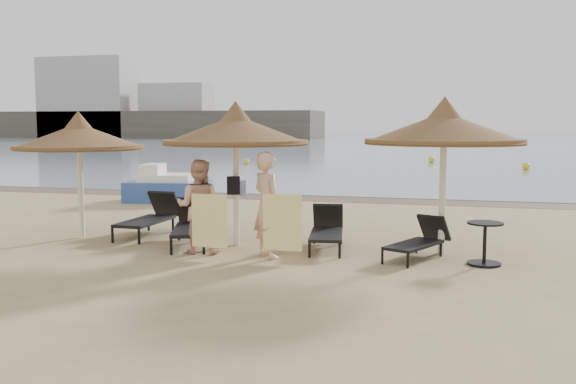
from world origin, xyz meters
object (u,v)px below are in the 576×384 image
Objects in this scene: palapa_right at (444,129)px; person_right at (267,196)px; lounger_far_right at (420,240)px; palapa_left at (79,137)px; person_left at (199,199)px; side_table at (485,245)px; pedal_boat at (167,187)px; lounger_far_left at (151,216)px; lounger_near_left at (192,224)px; lounger_near_right at (327,229)px; palapa_center at (236,131)px.

person_right is at bearing -159.09° from palapa_right.
palapa_left is at bearing -157.45° from lounger_far_right.
side_table is at bearing 176.59° from person_left.
person_right is at bearing -174.41° from side_table.
palapa_right is 2.27m from side_table.
person_left reaches higher than lounger_far_right.
side_table is at bearing -46.34° from pedal_boat.
person_right is at bearing -11.77° from palapa_left.
side_table is at bearing 9.23° from lounger_far_right.
person_right reaches higher than lounger_far_right.
lounger_near_left is (1.29, -0.77, -0.00)m from lounger_far_left.
palapa_left is at bearing -22.31° from person_left.
lounger_near_right is at bearing -53.58° from pedal_boat.
palapa_right is 3.50m from person_right.
person_right is (4.41, -0.92, -1.02)m from palapa_left.
lounger_near_left is at bearing -176.60° from palapa_right.
palapa_center reaches higher than lounger_far_right.
lounger_near_left reaches higher than lounger_near_right.
palapa_right is 1.44× the size of person_left.
lounger_near_left is 0.78× the size of pedal_boat.
palapa_center reaches higher than pedal_boat.
lounger_near_left is at bearing 174.92° from side_table.
palapa_right reaches higher than pedal_boat.
lounger_near_left is 1.13m from person_left.
palapa_left reaches higher than lounger_far_right.
person_right is at bearing 170.28° from person_left.
lounger_far_right is (4.56, -0.20, -0.07)m from lounger_near_left.
lounger_far_left is (1.26, 0.73, -1.74)m from palapa_left.
palapa_right is 10.61m from pedal_boat.
lounger_near_right is at bearing -12.62° from lounger_near_left.
palapa_right is 2.10m from lounger_far_right.
palapa_left is 1.21× the size of person_right.
lounger_far_left is 6.03m from pedal_boat.
side_table is 0.36× the size of person_left.
lounger_far_left is 2.46m from person_left.
lounger_near_right is 8.74m from pedal_boat.
palapa_center reaches higher than lounger_near_left.
lounger_near_left reaches higher than side_table.
palapa_right is 2.95m from lounger_near_right.
palapa_left is 3.09m from lounger_near_left.
person_left is (-4.06, -0.61, 0.69)m from lounger_far_right.
lounger_far_left is 0.91× the size of person_right.
lounger_near_right reaches higher than side_table.
side_table is at bearing -3.80° from palapa_left.
person_left is (-2.24, -1.11, 0.66)m from lounger_near_right.
person_right reaches higher than lounger_near_left.
palapa_left is 7.34m from lounger_far_right.
palapa_right reaches higher than lounger_near_right.
person_right reaches higher than pedal_boat.
lounger_near_right is 3.05m from side_table.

